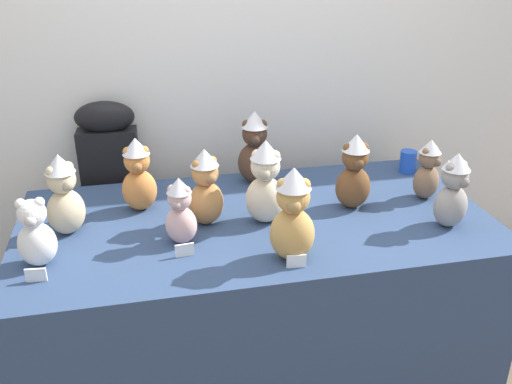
% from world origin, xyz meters
% --- Properties ---
extents(wall_back, '(7.00, 0.08, 2.60)m').
position_xyz_m(wall_back, '(0.00, 0.99, 1.30)').
color(wall_back, white).
rests_on(wall_back, ground_plane).
extents(display_table, '(1.94, 0.98, 0.72)m').
position_xyz_m(display_table, '(0.00, 0.25, 0.36)').
color(display_table, navy).
rests_on(display_table, ground_plane).
extents(instrument_case, '(0.29, 0.14, 1.08)m').
position_xyz_m(instrument_case, '(-0.60, 0.87, 0.55)').
color(instrument_case, black).
rests_on(instrument_case, ground_plane).
extents(teddy_bear_cream, '(0.19, 0.18, 0.35)m').
position_xyz_m(teddy_bear_cream, '(0.03, 0.22, 0.89)').
color(teddy_bear_cream, beige).
rests_on(teddy_bear_cream, display_table).
extents(teddy_bear_chestnut, '(0.16, 0.14, 0.33)m').
position_xyz_m(teddy_bear_chestnut, '(0.43, 0.27, 0.88)').
color(teddy_bear_chestnut, brown).
rests_on(teddy_bear_chestnut, display_table).
extents(teddy_bear_snow, '(0.13, 0.12, 0.26)m').
position_xyz_m(teddy_bear_snow, '(-0.83, 0.07, 0.84)').
color(teddy_bear_snow, white).
rests_on(teddy_bear_snow, display_table).
extents(teddy_bear_cocoa, '(0.18, 0.16, 0.35)m').
position_xyz_m(teddy_bear_cocoa, '(0.07, 0.62, 0.88)').
color(teddy_bear_cocoa, '#4C3323').
rests_on(teddy_bear_cocoa, display_table).
extents(teddy_bear_blush, '(0.15, 0.14, 0.27)m').
position_xyz_m(teddy_bear_blush, '(-0.32, 0.12, 0.85)').
color(teddy_bear_blush, beige).
rests_on(teddy_bear_blush, display_table).
extents(teddy_bear_mocha, '(0.16, 0.15, 0.27)m').
position_xyz_m(teddy_bear_mocha, '(0.78, 0.29, 0.85)').
color(teddy_bear_mocha, '#7F6047').
rests_on(teddy_bear_mocha, display_table).
extents(teddy_bear_sand, '(0.19, 0.19, 0.33)m').
position_xyz_m(teddy_bear_sand, '(-0.75, 0.29, 0.88)').
color(teddy_bear_sand, '#CCB78E').
rests_on(teddy_bear_sand, display_table).
extents(teddy_bear_ash, '(0.17, 0.16, 0.31)m').
position_xyz_m(teddy_bear_ash, '(0.74, 0.02, 0.87)').
color(teddy_bear_ash, gray).
rests_on(teddy_bear_ash, display_table).
extents(teddy_bear_honey, '(0.19, 0.17, 0.36)m').
position_xyz_m(teddy_bear_honey, '(0.06, -0.08, 0.89)').
color(teddy_bear_honey, tan).
rests_on(teddy_bear_honey, display_table).
extents(teddy_bear_caramel, '(0.18, 0.17, 0.32)m').
position_xyz_m(teddy_bear_caramel, '(-0.20, 0.25, 0.87)').
color(teddy_bear_caramel, '#B27A42').
rests_on(teddy_bear_caramel, display_table).
extents(teddy_bear_ginger, '(0.15, 0.13, 0.32)m').
position_xyz_m(teddy_bear_ginger, '(-0.46, 0.44, 0.87)').
color(teddy_bear_ginger, '#D17F3D').
rests_on(teddy_bear_ginger, display_table).
extents(party_cup_blue, '(0.08, 0.08, 0.11)m').
position_xyz_m(party_cup_blue, '(0.84, 0.58, 0.77)').
color(party_cup_blue, blue).
rests_on(party_cup_blue, display_table).
extents(name_card_front_left, '(0.07, 0.01, 0.05)m').
position_xyz_m(name_card_front_left, '(-0.32, 0.01, 0.74)').
color(name_card_front_left, white).
rests_on(name_card_front_left, display_table).
extents(name_card_front_middle, '(0.07, 0.01, 0.05)m').
position_xyz_m(name_card_front_middle, '(-0.83, -0.04, 0.74)').
color(name_card_front_middle, white).
rests_on(name_card_front_middle, display_table).
extents(name_card_front_right, '(0.07, 0.02, 0.05)m').
position_xyz_m(name_card_front_right, '(0.06, -0.15, 0.74)').
color(name_card_front_right, white).
rests_on(name_card_front_right, display_table).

